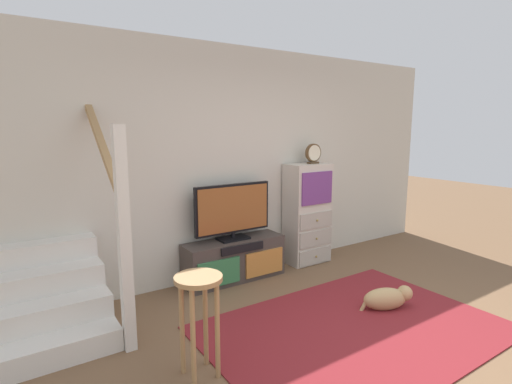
# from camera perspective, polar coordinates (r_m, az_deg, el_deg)

# --- Properties ---
(ground_plane) EXTENTS (20.00, 20.00, 0.00)m
(ground_plane) POSITION_cam_1_polar(r_m,az_deg,el_deg) (3.48, 22.06, -22.04)
(ground_plane) COLOR brown
(back_wall) EXTENTS (6.40, 0.12, 2.70)m
(back_wall) POSITION_cam_1_polar(r_m,az_deg,el_deg) (4.80, -1.80, 4.34)
(back_wall) COLOR beige
(back_wall) RESTS_ON ground_plane
(area_rug) EXTENTS (2.60, 1.80, 0.01)m
(area_rug) POSITION_cam_1_polar(r_m,az_deg,el_deg) (3.79, 14.18, -18.73)
(area_rug) COLOR maroon
(area_rug) RESTS_ON ground_plane
(media_console) EXTENTS (1.21, 0.38, 0.48)m
(media_console) POSITION_cam_1_polar(r_m,az_deg,el_deg) (4.66, -3.14, -9.80)
(media_console) COLOR #423833
(media_console) RESTS_ON ground_plane
(television) EXTENTS (0.96, 0.22, 0.65)m
(television) POSITION_cam_1_polar(r_m,az_deg,el_deg) (4.52, -3.36, -2.67)
(television) COLOR black
(television) RESTS_ON media_console
(side_cabinet) EXTENTS (0.58, 0.38, 1.31)m
(side_cabinet) POSITION_cam_1_polar(r_m,az_deg,el_deg) (5.19, 7.49, -3.14)
(side_cabinet) COLOR beige
(side_cabinet) RESTS_ON ground_plane
(desk_clock) EXTENTS (0.23, 0.08, 0.26)m
(desk_clock) POSITION_cam_1_polar(r_m,az_deg,el_deg) (5.11, 8.32, 5.53)
(desk_clock) COLOR #4C3823
(desk_clock) RESTS_ON side_cabinet
(staircase) EXTENTS (1.00, 1.36, 2.20)m
(staircase) POSITION_cam_1_polar(r_m,az_deg,el_deg) (4.07, -27.99, -11.95)
(staircase) COLOR silver
(staircase) RESTS_ON ground_plane
(bar_stool_near) EXTENTS (0.34, 0.34, 0.76)m
(bar_stool_near) POSITION_cam_1_polar(r_m,az_deg,el_deg) (2.90, -8.29, -15.65)
(bar_stool_near) COLOR #A37A4C
(bar_stool_near) RESTS_ON ground_plane
(dog) EXTENTS (0.51, 0.36, 0.23)m
(dog) POSITION_cam_1_polar(r_m,az_deg,el_deg) (4.20, 18.57, -14.40)
(dog) COLOR tan
(dog) RESTS_ON ground_plane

